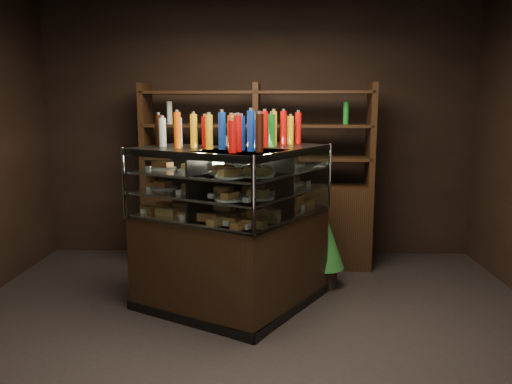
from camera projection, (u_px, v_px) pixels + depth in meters
ground at (249, 351)px, 3.62m from camera, size 5.00×5.00×0.00m
room_shell at (248, 78)px, 3.29m from camera, size 5.02×5.02×3.01m
display_case at (237, 257)px, 4.29m from camera, size 1.81×1.46×1.42m
food_display at (236, 189)px, 4.18m from camera, size 1.43×1.11×0.44m
bottles_top at (236, 131)px, 4.11m from camera, size 1.26×0.97×0.30m
potted_conifer at (325, 239)px, 4.85m from camera, size 0.40×0.40×0.85m
back_shelving at (257, 211)px, 5.54m from camera, size 2.52×0.53×2.00m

